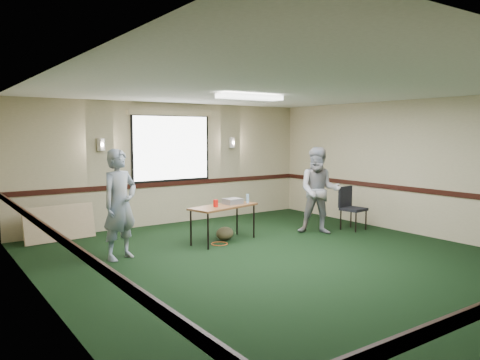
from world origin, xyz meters
TOP-DOWN VIEW (x-y plane):
  - ground at (0.00, 0.00)m, footprint 8.00×8.00m
  - room_shell at (0.00, 2.12)m, footprint 8.00×8.02m
  - folding_table at (-0.04, 1.78)m, footprint 1.46×0.86m
  - projector at (0.20, 1.84)m, footprint 0.34×0.29m
  - game_console at (0.36, 1.97)m, footprint 0.22×0.18m
  - red_cup at (-0.24, 1.73)m, footprint 0.09×0.09m
  - water_bottle at (0.52, 1.79)m, footprint 0.05×0.05m
  - duffel_bag at (0.05, 1.87)m, footprint 0.36×0.27m
  - cable_coil at (-0.22, 1.65)m, footprint 0.37×0.37m
  - folded_table at (-2.54, 3.60)m, footprint 1.33×0.33m
  - conference_chair at (2.77, 1.21)m, footprint 0.50×0.51m
  - person_left at (-2.06, 1.72)m, footprint 0.76×0.62m
  - person_right at (1.93, 1.28)m, footprint 1.07×1.07m

SIDE VIEW (x-z plane):
  - ground at x=0.00m, z-range 0.00..0.00m
  - cable_coil at x=-0.22m, z-range 0.00..0.02m
  - duffel_bag at x=0.05m, z-range 0.00..0.25m
  - folded_table at x=-2.54m, z-range 0.00..0.67m
  - conference_chair at x=2.77m, z-range 0.08..0.98m
  - folding_table at x=-0.04m, z-range 0.29..0.97m
  - game_console at x=0.36m, z-range 0.68..0.74m
  - projector at x=0.20m, z-range 0.68..0.79m
  - red_cup at x=-0.24m, z-range 0.68..0.82m
  - water_bottle at x=0.52m, z-range 0.68..0.86m
  - person_right at x=1.93m, z-range 0.00..1.75m
  - person_left at x=-2.06m, z-range 0.00..1.78m
  - room_shell at x=0.00m, z-range -2.42..5.58m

